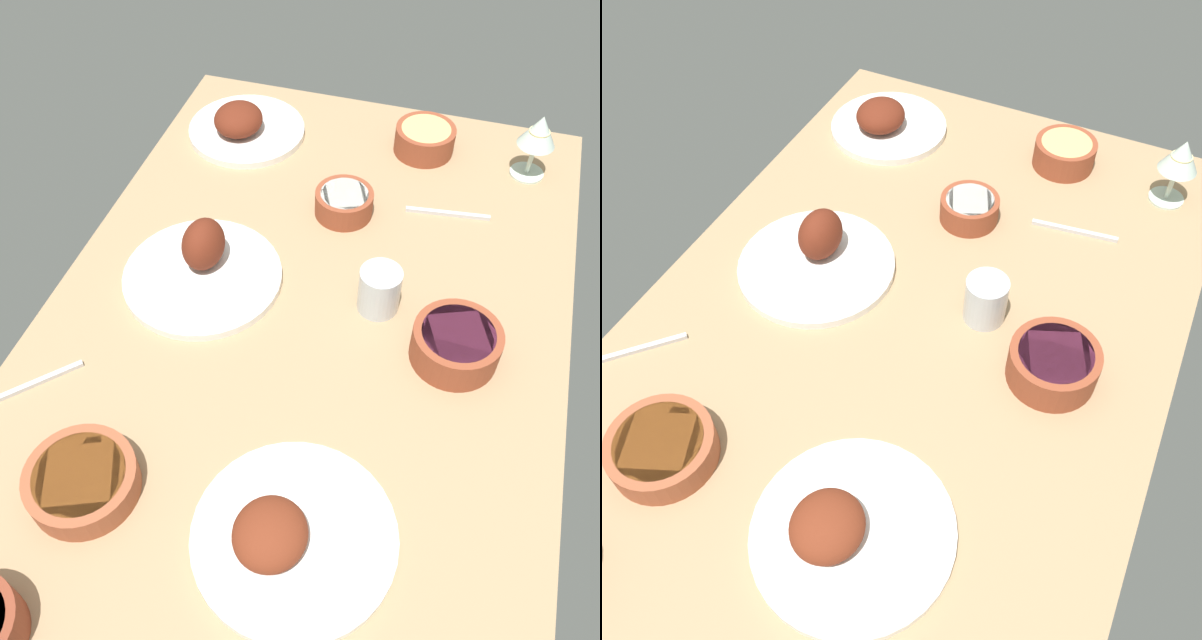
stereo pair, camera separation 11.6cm
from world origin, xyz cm
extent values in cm
cube|color=tan|center=(0.00, 0.00, 2.00)|extent=(140.00, 90.00, 4.00)
cylinder|color=white|center=(-5.76, -20.15, 4.80)|extent=(28.85, 28.85, 1.60)
ellipsoid|color=#602314|center=(-8.99, -20.70, 9.82)|extent=(9.91, 7.43, 9.18)
cylinder|color=white|center=(36.10, 9.83, 4.80)|extent=(28.52, 28.52, 1.60)
ellipsoid|color=maroon|center=(37.93, 7.08, 8.31)|extent=(10.71, 10.16, 5.90)
cylinder|color=white|center=(-50.13, -27.16, 4.80)|extent=(25.75, 25.75, 1.60)
ellipsoid|color=#602314|center=(-48.56, -28.35, 8.46)|extent=(11.41, 10.59, 6.23)
cylinder|color=brown|center=(-30.57, -0.24, 6.53)|extent=(11.47, 11.47, 5.06)
cylinder|color=white|center=(-30.57, -0.24, 8.56)|extent=(9.40, 9.40, 1.00)
cylinder|color=brown|center=(-54.99, 11.71, 6.88)|extent=(12.80, 12.80, 5.76)
cylinder|color=#D6BC70|center=(-54.99, 11.71, 9.26)|extent=(10.50, 10.50, 1.00)
cylinder|color=brown|center=(-1.27, 26.11, 7.17)|extent=(14.59, 14.59, 6.33)
cylinder|color=#4C192D|center=(-1.27, 26.11, 9.83)|extent=(11.96, 11.96, 1.00)
cylinder|color=#A35133|center=(37.43, -21.15, 6.42)|extent=(15.96, 15.96, 4.84)
cylinder|color=brown|center=(37.43, -21.15, 8.34)|extent=(13.09, 13.09, 1.00)
cylinder|color=silver|center=(-53.33, 34.03, 4.25)|extent=(7.00, 7.00, 0.50)
cylinder|color=silver|center=(-53.33, 34.03, 8.00)|extent=(1.00, 1.00, 7.00)
cone|color=silver|center=(-53.33, 34.03, 14.75)|extent=(7.60, 7.60, 6.50)
cylinder|color=beige|center=(-53.33, 34.03, 13.30)|extent=(4.18, 4.18, 2.80)
cylinder|color=silver|center=(-8.45, 11.75, 8.29)|extent=(7.33, 7.33, 8.58)
cube|color=silver|center=(24.33, -38.47, 4.40)|extent=(14.00, 13.30, 0.80)
cube|color=silver|center=(-35.83, 20.03, 4.40)|extent=(2.91, 16.63, 0.80)
camera|label=1|loc=(70.50, 20.81, 95.80)|focal=38.33mm
camera|label=2|loc=(66.35, 31.63, 95.80)|focal=38.33mm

